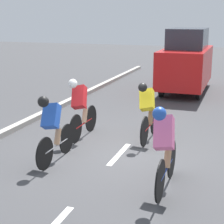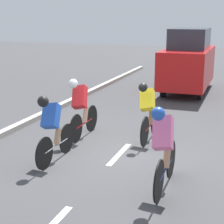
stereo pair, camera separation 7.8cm
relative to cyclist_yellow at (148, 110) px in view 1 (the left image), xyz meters
name	(u,v)px [view 1 (the left image)]	position (x,y,z in m)	size (l,w,h in m)	color
ground_plane	(123,150)	(0.35, 0.87, -0.76)	(60.00, 60.00, 0.00)	#424244
lane_stripe_mid	(119,154)	(0.35, 1.14, -0.75)	(0.12, 1.40, 0.01)	white
lane_stripe_far	(152,118)	(0.35, -2.06, -0.75)	(0.12, 1.40, 0.01)	white
cyclist_yellow	(148,110)	(0.00, 0.00, 0.00)	(0.43, 1.72, 1.47)	black
cyclist_pink	(165,146)	(-0.92, 2.54, 0.05)	(0.41, 1.74, 1.55)	black
cyclist_blue	(53,127)	(1.51, 2.01, 0.01)	(0.40, 1.65, 1.45)	black
cyclist_red	(81,107)	(1.62, 0.33, 0.04)	(0.44, 1.67, 1.52)	black
support_car	(186,61)	(0.04, -6.39, 0.46)	(1.70, 3.99, 2.49)	black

